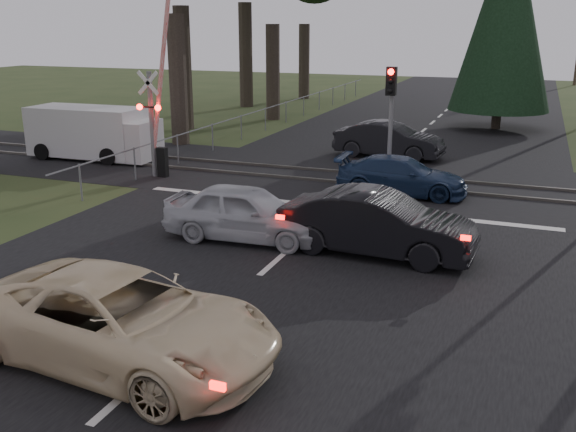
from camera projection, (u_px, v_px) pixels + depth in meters
The scene contains 16 objects.
ground at pixel (214, 316), 12.38m from camera, with size 120.00×120.00×0.00m, color #2C3C1B.
road at pixel (353, 193), 21.32m from camera, with size 14.00×100.00×0.01m, color black.
rail_corridor at pixel (367, 180), 23.11m from camera, with size 120.00×8.00×0.01m, color black.
stop_line at pixel (337, 207), 19.71m from camera, with size 13.00×0.35×0.00m, color silver.
rail_near at pixel (362, 184), 22.38m from camera, with size 120.00×0.12×0.10m, color #59544C.
rail_far at pixel (373, 174), 23.81m from camera, with size 120.00×0.12×0.10m, color #59544C.
crossing_signal at pixel (157, 121), 23.04m from camera, with size 1.62×0.38×6.96m.
traffic_signal_center at pixel (391, 108), 20.78m from camera, with size 0.32×0.48×4.10m.
conifer_tree at pixel (506, 12), 32.70m from camera, with size 5.20×5.20×11.00m.
fence_left at pixel (276, 126), 35.18m from camera, with size 0.10×36.00×1.20m, color slate, non-canonical shape.
cream_coupe at pixel (121, 320), 10.51m from camera, with size 2.51×5.43×1.51m, color beige.
dark_hatchback at pixel (377, 224), 15.49m from camera, with size 1.64×4.69×1.55m, color black.
silver_car at pixel (246, 213), 16.58m from camera, with size 1.71×4.26×1.45m, color #AFB1B7.
blue_sedan at pixel (402, 176), 21.04m from camera, with size 1.73×4.26×1.24m, color #182949.
dark_car_far at pixel (389, 140), 26.82m from camera, with size 1.57×4.51×1.49m, color black.
white_van at pixel (96, 133), 26.47m from camera, with size 5.50×2.26×2.12m.
Camera 1 is at (5.38, -10.04, 5.42)m, focal length 40.00 mm.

